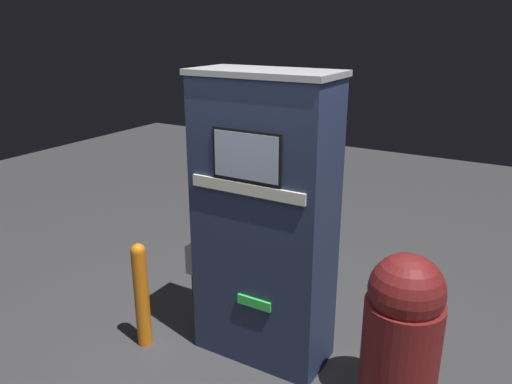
# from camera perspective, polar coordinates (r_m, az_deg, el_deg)

# --- Properties ---
(ground_plane) EXTENTS (14.00, 14.00, 0.00)m
(ground_plane) POSITION_cam_1_polar(r_m,az_deg,el_deg) (3.90, -0.92, -19.25)
(ground_plane) COLOR #38383A
(gas_pump) EXTENTS (1.07, 0.50, 2.12)m
(gas_pump) POSITION_cam_1_polar(r_m,az_deg,el_deg) (3.54, 0.91, -3.48)
(gas_pump) COLOR #232D4C
(gas_pump) RESTS_ON ground_plane
(safety_bollard) EXTENTS (0.11, 0.11, 0.86)m
(safety_bollard) POSITION_cam_1_polar(r_m,az_deg,el_deg) (3.98, -12.97, -11.15)
(safety_bollard) COLOR orange
(safety_bollard) RESTS_ON ground_plane
(trash_bin) EXTENTS (0.50, 0.50, 1.07)m
(trash_bin) POSITION_cam_1_polar(r_m,az_deg,el_deg) (3.42, 16.36, -15.06)
(trash_bin) COLOR maroon
(trash_bin) RESTS_ON ground_plane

